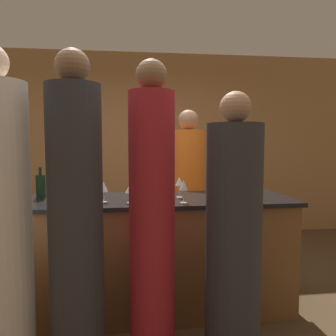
{
  "coord_description": "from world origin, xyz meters",
  "views": [
    {
      "loc": [
        -0.13,
        -2.76,
        1.47
      ],
      "look_at": [
        0.22,
        0.1,
        1.23
      ],
      "focal_mm": 35.0,
      "sensor_mm": 36.0,
      "label": 1
    }
  ],
  "objects_px": {
    "bartender": "(188,196)",
    "guest_1": "(233,240)",
    "guest_2": "(76,228)",
    "wine_bottle_0": "(41,186)",
    "guest_0": "(152,223)"
  },
  "relations": [
    {
      "from": "bartender",
      "to": "wine_bottle_0",
      "type": "xyz_separation_m",
      "value": [
        -1.42,
        -0.77,
        0.25
      ]
    },
    {
      "from": "guest_0",
      "to": "wine_bottle_0",
      "type": "distance_m",
      "value": 1.21
    },
    {
      "from": "guest_2",
      "to": "guest_0",
      "type": "bearing_deg",
      "value": 10.4
    },
    {
      "from": "bartender",
      "to": "guest_2",
      "type": "relative_size",
      "value": 0.91
    },
    {
      "from": "bartender",
      "to": "guest_1",
      "type": "distance_m",
      "value": 1.63
    },
    {
      "from": "bartender",
      "to": "guest_0",
      "type": "relative_size",
      "value": 0.92
    },
    {
      "from": "bartender",
      "to": "guest_1",
      "type": "height_order",
      "value": "bartender"
    },
    {
      "from": "guest_0",
      "to": "bartender",
      "type": "bearing_deg",
      "value": 71.37
    },
    {
      "from": "wine_bottle_0",
      "to": "guest_2",
      "type": "bearing_deg",
      "value": -64.19
    },
    {
      "from": "wine_bottle_0",
      "to": "guest_0",
      "type": "bearing_deg",
      "value": -41.69
    },
    {
      "from": "guest_2",
      "to": "wine_bottle_0",
      "type": "height_order",
      "value": "guest_2"
    },
    {
      "from": "bartender",
      "to": "guest_1",
      "type": "relative_size",
      "value": 1.02
    },
    {
      "from": "bartender",
      "to": "guest_1",
      "type": "bearing_deg",
      "value": 89.96
    },
    {
      "from": "guest_0",
      "to": "wine_bottle_0",
      "type": "height_order",
      "value": "guest_0"
    },
    {
      "from": "guest_1",
      "to": "guest_2",
      "type": "height_order",
      "value": "guest_2"
    }
  ]
}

